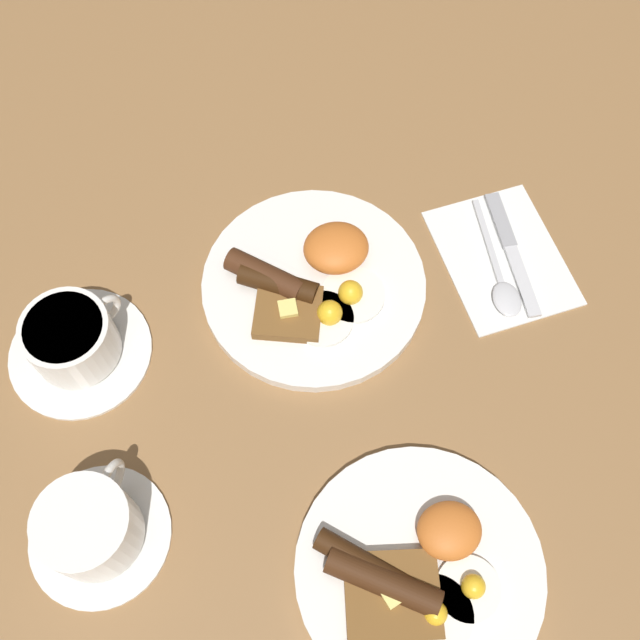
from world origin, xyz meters
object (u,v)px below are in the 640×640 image
at_px(breakfast_plate_near, 313,283).
at_px(teacup_far, 92,528).
at_px(teacup_near, 74,342).
at_px(knife, 510,246).
at_px(breakfast_plate_far, 417,572).
at_px(spoon, 503,286).

relative_size(breakfast_plate_near, teacup_far, 1.82).
xyz_separation_m(teacup_near, knife, (-0.51, -0.03, -0.02)).
xyz_separation_m(breakfast_plate_near, knife, (-0.24, -0.00, -0.01)).
bearing_deg(breakfast_plate_far, teacup_near, -45.71).
distance_m(teacup_near, teacup_far, 0.20).
bearing_deg(breakfast_plate_far, teacup_far, -19.15).
relative_size(breakfast_plate_far, spoon, 1.49).
distance_m(teacup_near, knife, 0.51).
bearing_deg(teacup_near, spoon, 177.10).
xyz_separation_m(breakfast_plate_near, breakfast_plate_far, (-0.03, 0.33, -0.00)).
height_order(breakfast_plate_near, spoon, breakfast_plate_near).
bearing_deg(knife, teacup_near, -85.75).
distance_m(teacup_far, spoon, 0.51).
height_order(teacup_near, teacup_far, teacup_far).
bearing_deg(knife, breakfast_plate_far, -30.79).
xyz_separation_m(breakfast_plate_far, spoon, (-0.18, -0.28, -0.00)).
xyz_separation_m(breakfast_plate_far, knife, (-0.21, -0.33, -0.01)).
height_order(breakfast_plate_far, teacup_near, teacup_near).
relative_size(knife, spoon, 1.05).
relative_size(breakfast_plate_near, knife, 1.51).
bearing_deg(breakfast_plate_far, spoon, -122.87).
height_order(breakfast_plate_near, knife, breakfast_plate_near).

